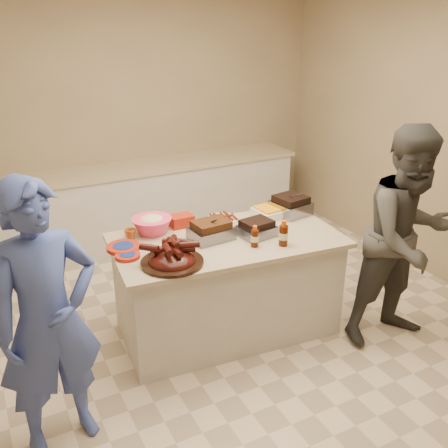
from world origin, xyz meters
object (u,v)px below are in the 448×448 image
roasting_pan (290,214)px  plastic_cup (131,239)px  coleslaw_bowl (152,233)px  rib_platter (172,264)px  island (227,329)px  guest_blue (66,435)px  bbq_bottle_a (254,246)px  guest_gray (393,334)px  bbq_bottle_b (283,245)px  mustard_bottle (202,229)px

roasting_pan → plastic_cup: (-1.40, 0.13, 0.00)m
coleslaw_bowl → rib_platter: bearing=-96.0°
coleslaw_bowl → island: bearing=-36.6°
rib_platter → island: bearing=21.2°
rib_platter → guest_blue: bearing=-158.6°
bbq_bottle_a → plastic_cup: size_ratio=1.90×
rib_platter → guest_gray: 1.98m
bbq_bottle_b → plastic_cup: 1.17m
roasting_pan → coleslaw_bowl: bearing=163.3°
island → bbq_bottle_b: (0.31, -0.31, 0.84)m
plastic_cup → guest_gray: (1.86, -1.03, -0.84)m
bbq_bottle_b → guest_gray: (0.87, -0.39, -0.84)m
roasting_pan → bbq_bottle_b: 0.66m
rib_platter → guest_blue: rib_platter is taller
rib_platter → guest_gray: rib_platter is taller
mustard_bottle → island: bearing=-67.7°
rib_platter → bbq_bottle_b: 0.86m
bbq_bottle_b → guest_gray: bearing=-24.0°
island → guest_blue: 1.54m
guest_gray → bbq_bottle_a: bearing=160.8°
rib_platter → mustard_bottle: (0.44, 0.45, 0.00)m
coleslaw_bowl → bbq_bottle_b: coleslaw_bowl is taller
bbq_bottle_b → island: bearing=135.2°
plastic_cup → bbq_bottle_a: bearing=-35.5°
bbq_bottle_b → plastic_cup: (-0.99, 0.64, 0.00)m
mustard_bottle → plastic_cup: 0.58m
coleslaw_bowl → bbq_bottle_a: bearing=-44.8°
roasting_pan → mustard_bottle: 0.83m
plastic_cup → bbq_bottle_b: bearing=-32.9°
bbq_bottle_b → coleslaw_bowl: bearing=139.9°
plastic_cup → roasting_pan: bearing=-5.2°
roasting_pan → bbq_bottle_a: bbq_bottle_a is taller
guest_gray → island: bearing=153.8°
mustard_bottle → guest_blue: 1.77m
island → bbq_bottle_b: bearing=-39.6°
roasting_pan → plastic_cup: roasting_pan is taller
bbq_bottle_b → guest_blue: 1.95m
island → rib_platter: rib_platter is taller
bbq_bottle_b → mustard_bottle: size_ratio=1.70×
plastic_cup → mustard_bottle: bearing=-8.2°
coleslaw_bowl → guest_blue: 1.57m
rib_platter → bbq_bottle_a: rib_platter is taller
coleslaw_bowl → guest_blue: coleslaw_bowl is taller
coleslaw_bowl → mustard_bottle: (0.38, -0.11, 0.00)m
guest_blue → mustard_bottle: bearing=20.1°
roasting_pan → guest_gray: 1.31m
island → roasting_pan: bearing=20.5°
coleslaw_bowl → plastic_cup: bearing=-170.4°
bbq_bottle_a → mustard_bottle: bbq_bottle_a is taller
bbq_bottle_b → guest_gray: 1.27m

